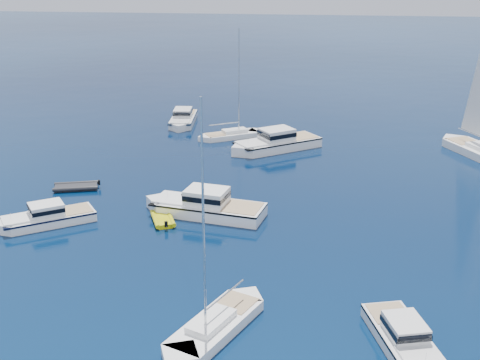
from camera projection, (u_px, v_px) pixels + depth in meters
The scene contains 9 objects.
motor_cruiser_near at pixel (405, 349), 35.82m from camera, with size 2.58×8.44×2.21m, color silver, non-canonical shape.
motor_cruiser_left at pixel (46, 224), 52.11m from camera, with size 2.65×8.65×2.27m, color white, non-canonical shape.
motor_cruiser_centre at pixel (205, 214), 54.06m from camera, with size 3.42×11.17×2.93m, color white, non-canonical shape.
motor_cruiser_distant at pixel (275, 150), 71.61m from camera, with size 3.52×11.51×3.02m, color silver, non-canonical shape.
motor_cruiser_horizon at pixel (183, 124), 82.23m from camera, with size 2.87×9.37×2.46m, color silver, non-canonical shape.
sailboat_fore at pixel (215, 331), 37.55m from camera, with size 2.58×9.94×14.61m, color white, non-canonical shape.
sailboat_centre at pixel (232, 138), 76.17m from camera, with size 2.33×8.97×13.18m, color silver, non-canonical shape.
tender_yellow at pixel (163, 222), 52.64m from camera, with size 1.96×3.55×0.95m, color #C5C50B, non-canonical shape.
tender_grey_far at pixel (76, 189), 59.81m from camera, with size 2.28×4.26×0.95m, color black, non-canonical shape.
Camera 1 is at (2.80, -27.26, 20.95)m, focal length 48.24 mm.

